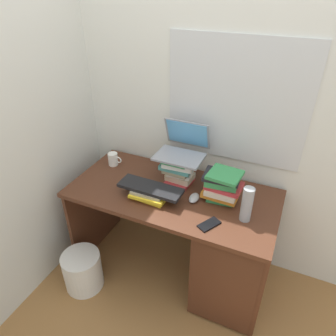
{
  "coord_description": "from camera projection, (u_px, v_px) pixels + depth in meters",
  "views": [
    {
      "loc": [
        0.66,
        -1.53,
        1.97
      ],
      "look_at": [
        -0.03,
        0.0,
        0.92
      ],
      "focal_mm": 33.24,
      "sensor_mm": 36.0,
      "label": 1
    }
  ],
  "objects": [
    {
      "name": "computer_mouse",
      "position": [
        194.0,
        198.0,
        1.99
      ],
      "size": [
        0.06,
        0.1,
        0.04
      ],
      "primitive_type": "ellipsoid",
      "color": "#A5A8AD",
      "rests_on": "desk"
    },
    {
      "name": "mug",
      "position": [
        113.0,
        159.0,
        2.34
      ],
      "size": [
        0.11,
        0.07,
        0.1
      ],
      "color": "white",
      "rests_on": "desk"
    },
    {
      "name": "book_stack_keyboard_riser",
      "position": [
        150.0,
        193.0,
        2.01
      ],
      "size": [
        0.24,
        0.2,
        0.06
      ],
      "color": "yellow",
      "rests_on": "desk"
    },
    {
      "name": "laptop",
      "position": [
        183.0,
        147.0,
        2.08
      ],
      "size": [
        0.32,
        0.29,
        0.22
      ],
      "color": "gray",
      "rests_on": "book_stack_tall"
    },
    {
      "name": "desk",
      "position": [
        218.0,
        246.0,
        2.1
      ],
      "size": [
        1.38,
        0.66,
        0.74
      ],
      "color": "#4C2819",
      "rests_on": "ground"
    },
    {
      "name": "wastebasket",
      "position": [
        83.0,
        271.0,
        2.25
      ],
      "size": [
        0.28,
        0.28,
        0.29
      ],
      "primitive_type": "cylinder",
      "color": "silver",
      "rests_on": "ground"
    },
    {
      "name": "keyboard",
      "position": [
        150.0,
        188.0,
        1.99
      ],
      "size": [
        0.42,
        0.15,
        0.02
      ],
      "primitive_type": "cube",
      "rotation": [
        0.0,
        0.0,
        -0.02
      ],
      "color": "black",
      "rests_on": "book_stack_keyboard_riser"
    },
    {
      "name": "book_stack_side",
      "position": [
        222.0,
        185.0,
        1.95
      ],
      "size": [
        0.25,
        0.22,
        0.21
      ],
      "color": "#338C4C",
      "rests_on": "desk"
    },
    {
      "name": "water_bottle",
      "position": [
        247.0,
        204.0,
        1.78
      ],
      "size": [
        0.07,
        0.07,
        0.22
      ],
      "primitive_type": "cylinder",
      "color": "#999EA5",
      "rests_on": "desk"
    },
    {
      "name": "wall_back",
      "position": [
        196.0,
        93.0,
        2.06
      ],
      "size": [
        6.0,
        0.06,
        2.6
      ],
      "color": "silver",
      "rests_on": "ground"
    },
    {
      "name": "ground_plane",
      "position": [
        172.0,
        267.0,
        2.46
      ],
      "size": [
        6.0,
        6.0,
        0.0
      ],
      "primitive_type": "plane",
      "color": "olive"
    },
    {
      "name": "wall_left",
      "position": [
        55.0,
        92.0,
        2.07
      ],
      "size": [
        0.05,
        6.0,
        2.6
      ],
      "primitive_type": "cube",
      "color": "silver",
      "rests_on": "ground"
    },
    {
      "name": "cell_phone",
      "position": [
        209.0,
        224.0,
        1.79
      ],
      "size": [
        0.12,
        0.15,
        0.01
      ],
      "primitive_type": "cube",
      "rotation": [
        0.0,
        0.0,
        -0.51
      ],
      "color": "black",
      "rests_on": "desk"
    },
    {
      "name": "book_stack_tall",
      "position": [
        179.0,
        170.0,
        2.11
      ],
      "size": [
        0.23,
        0.2,
        0.2
      ],
      "color": "#B22D33",
      "rests_on": "desk"
    }
  ]
}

